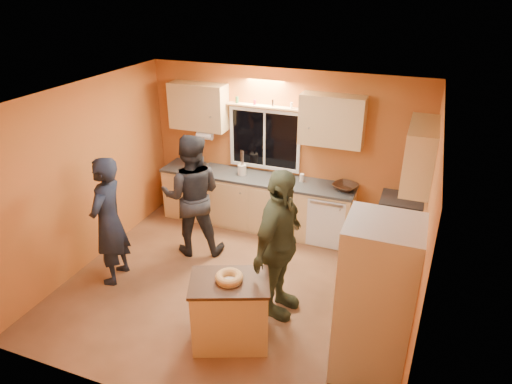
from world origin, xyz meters
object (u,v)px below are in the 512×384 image
at_px(refrigerator, 375,301).
at_px(island, 230,311).
at_px(person_center, 192,195).
at_px(person_right, 279,245).
at_px(person_left, 109,221).

distance_m(refrigerator, island, 1.62).
distance_m(island, person_center, 2.11).
relative_size(person_center, person_right, 0.97).
relative_size(island, person_right, 0.54).
height_order(refrigerator, person_left, same).
xyz_separation_m(island, person_left, (-1.99, 0.55, 0.47)).
bearing_deg(person_center, refrigerator, 132.52).
bearing_deg(refrigerator, person_right, 154.90).
relative_size(refrigerator, person_left, 1.00).
xyz_separation_m(refrigerator, person_left, (-3.53, 0.41, -0.00)).
xyz_separation_m(person_left, person_center, (0.69, 1.04, 0.03)).
bearing_deg(person_center, person_left, 35.70).
relative_size(person_left, person_center, 0.96).
distance_m(refrigerator, person_left, 3.55).
height_order(person_center, person_right, person_right).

